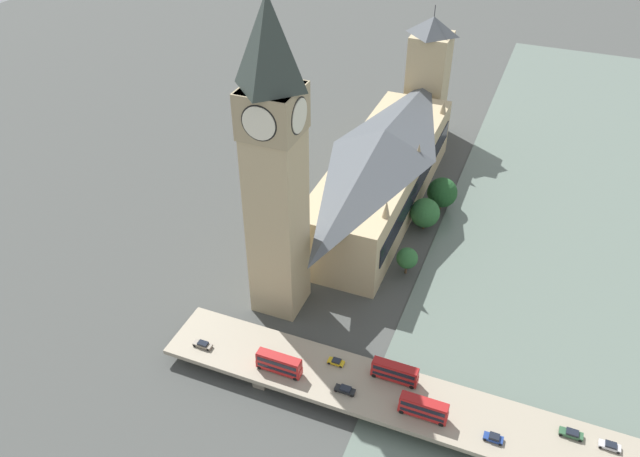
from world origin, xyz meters
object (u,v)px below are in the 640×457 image
at_px(victoria_tower, 428,78).
at_px(car_northbound_mid, 494,438).
at_px(car_northbound_tail, 336,362).
at_px(car_southbound_lead, 203,344).
at_px(car_southbound_mid, 345,390).
at_px(car_southbound_tail, 610,446).
at_px(parliament_hall, 383,169).
at_px(road_bridge, 517,435).
at_px(double_decker_bus_lead, 279,363).
at_px(car_northbound_lead, 571,433).
at_px(double_decker_bus_rear, 424,408).
at_px(clock_tower, 275,162).
at_px(double_decker_bus_mid, 395,372).

bearing_deg(victoria_tower, car_northbound_mid, 110.07).
bearing_deg(car_northbound_tail, car_northbound_mid, 169.29).
distance_m(car_southbound_lead, car_southbound_mid, 36.29).
xyz_separation_m(victoria_tower, car_northbound_mid, (-49.33, 135.03, -17.99)).
relative_size(victoria_tower, car_southbound_tail, 11.69).
relative_size(parliament_hall, road_bridge, 0.54).
xyz_separation_m(car_northbound_mid, car_southbound_lead, (68.94, -0.17, 0.00)).
height_order(double_decker_bus_lead, car_southbound_tail, double_decker_bus_lead).
relative_size(victoria_tower, car_northbound_lead, 10.40).
relative_size(victoria_tower, car_southbound_mid, 10.73).
bearing_deg(car_southbound_mid, double_decker_bus_rear, -179.35).
bearing_deg(car_northbound_tail, car_southbound_lead, 12.33).
bearing_deg(victoria_tower, clock_tower, 84.37).
height_order(double_decker_bus_mid, car_northbound_lead, double_decker_bus_mid).
distance_m(car_northbound_mid, car_southbound_mid, 32.65).
bearing_deg(clock_tower, parliament_hall, -101.32).
distance_m(road_bridge, double_decker_bus_mid, 28.50).
xyz_separation_m(road_bridge, double_decker_bus_rear, (19.57, 3.18, 3.53)).
relative_size(victoria_tower, car_southbound_lead, 10.62).
bearing_deg(victoria_tower, road_bridge, 112.26).
height_order(road_bridge, car_northbound_tail, car_northbound_tail).
bearing_deg(car_northbound_mid, car_southbound_tail, -162.68).
relative_size(road_bridge, car_northbound_lead, 34.05).
xyz_separation_m(double_decker_bus_rear, car_northbound_lead, (-29.86, -6.62, -1.97)).
distance_m(victoria_tower, car_northbound_mid, 144.88).
height_order(victoria_tower, car_southbound_tail, victoria_tower).
distance_m(double_decker_bus_rear, car_northbound_mid, 15.21).
height_order(double_decker_bus_mid, car_southbound_tail, double_decker_bus_mid).
height_order(road_bridge, car_northbound_lead, car_northbound_lead).
relative_size(parliament_hall, double_decker_bus_mid, 8.25).
xyz_separation_m(road_bridge, car_southbound_lead, (73.43, 3.39, 1.53)).
bearing_deg(victoria_tower, double_decker_bus_lead, 90.27).
height_order(clock_tower, car_northbound_tail, clock_tower).
bearing_deg(car_northbound_lead, car_southbound_tail, 179.69).
relative_size(double_decker_bus_rear, car_northbound_lead, 2.19).
relative_size(double_decker_bus_rear, car_southbound_mid, 2.26).
bearing_deg(car_southbound_lead, road_bridge, -177.36).
height_order(double_decker_bus_lead, double_decker_bus_mid, double_decker_bus_lead).
bearing_deg(road_bridge, double_decker_bus_lead, 3.69).
bearing_deg(car_southbound_tail, car_southbound_lead, 4.26).
xyz_separation_m(road_bridge, double_decker_bus_mid, (28.00, -4.07, 3.44)).
bearing_deg(parliament_hall, clock_tower, 78.68).
xyz_separation_m(victoria_tower, car_southbound_lead, (19.61, 134.86, -17.98)).
bearing_deg(car_southbound_tail, parliament_hall, -45.51).
bearing_deg(car_northbound_mid, parliament_hall, -58.32).
bearing_deg(car_northbound_tail, road_bridge, 175.20).
distance_m(clock_tower, car_northbound_lead, 86.21).
bearing_deg(car_southbound_mid, car_northbound_mid, 179.69).
bearing_deg(double_decker_bus_lead, victoria_tower, -89.73).
distance_m(car_northbound_tail, car_southbound_tail, 59.69).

